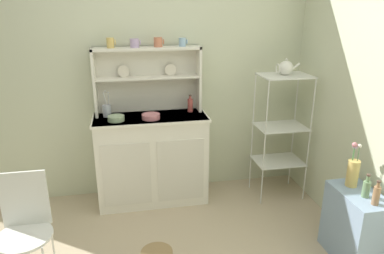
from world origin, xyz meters
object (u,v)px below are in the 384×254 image
object	(u,v)px
bowl_mixing_large	(116,118)
utensil_jar	(107,110)
side_shelf_blue	(355,226)
hutch_shelf_unit	(147,74)
porcelain_teapot	(286,68)
oil_bottle	(366,188)
hutch_cabinet	(152,158)
vinegar_bottle	(376,195)
bakers_rack	(281,122)
jam_bottle	(190,105)
flower_vase	(353,171)
wire_chair	(25,223)
cup_gold_0	(111,43)

from	to	relation	value
bowl_mixing_large	utensil_jar	distance (m)	0.18
side_shelf_blue	bowl_mixing_large	xyz separation A→B (m)	(-1.74, 1.11, 0.62)
hutch_shelf_unit	porcelain_teapot	distance (m)	1.29
bowl_mixing_large	oil_bottle	xyz separation A→B (m)	(1.74, -1.16, -0.26)
hutch_cabinet	vinegar_bottle	bearing A→B (deg)	-43.21
hutch_shelf_unit	bakers_rack	size ratio (longest dim) A/B	0.80
bowl_mixing_large	jam_bottle	world-z (taller)	jam_bottle
hutch_shelf_unit	vinegar_bottle	xyz separation A→B (m)	(1.42, -1.50, -0.60)
side_shelf_blue	utensil_jar	bearing A→B (deg)	145.27
side_shelf_blue	utensil_jar	distance (m)	2.31
flower_vase	oil_bottle	bearing A→B (deg)	-89.89
utensil_jar	porcelain_teapot	distance (m)	1.71
utensil_jar	wire_chair	bearing A→B (deg)	-115.38
bakers_rack	vinegar_bottle	world-z (taller)	bakers_rack
wire_chair	flower_vase	xyz separation A→B (m)	(2.35, -0.03, 0.17)
hutch_cabinet	flower_vase	distance (m)	1.79
hutch_shelf_unit	cup_gold_0	world-z (taller)	cup_gold_0
cup_gold_0	jam_bottle	bearing A→B (deg)	-2.88
wire_chair	vinegar_bottle	world-z (taller)	wire_chair
oil_bottle	side_shelf_blue	bearing A→B (deg)	90.00
cup_gold_0	oil_bottle	distance (m)	2.39
vinegar_bottle	porcelain_teapot	bearing A→B (deg)	97.75
utensil_jar	vinegar_bottle	distance (m)	2.32
bowl_mixing_large	side_shelf_blue	bearing A→B (deg)	-32.60
utensil_jar	hutch_shelf_unit	bearing A→B (deg)	12.16
vinegar_bottle	hutch_shelf_unit	bearing A→B (deg)	133.50
hutch_shelf_unit	vinegar_bottle	size ratio (longest dim) A/B	5.53
porcelain_teapot	oil_bottle	distance (m)	1.30
wire_chair	utensil_jar	distance (m)	1.30
utensil_jar	flower_vase	size ratio (longest dim) A/B	0.73
bakers_rack	bowl_mixing_large	world-z (taller)	bakers_rack
porcelain_teapot	oil_bottle	bearing A→B (deg)	-81.52
bakers_rack	flower_vase	bearing A→B (deg)	-80.12
hutch_cabinet	side_shelf_blue	size ratio (longest dim) A/B	1.89
oil_bottle	vinegar_bottle	size ratio (longest dim) A/B	0.98
hutch_shelf_unit	flower_vase	bearing A→B (deg)	-40.74
jam_bottle	vinegar_bottle	size ratio (longest dim) A/B	0.92
hutch_shelf_unit	side_shelf_blue	distance (m)	2.18
bakers_rack	wire_chair	bearing A→B (deg)	-157.53
bakers_rack	side_shelf_blue	bearing A→B (deg)	-81.22
hutch_cabinet	vinegar_bottle	size ratio (longest dim) A/B	5.92
side_shelf_blue	utensil_jar	size ratio (longest dim) A/B	2.23
wire_chair	oil_bottle	size ratio (longest dim) A/B	4.79
side_shelf_blue	vinegar_bottle	world-z (taller)	vinegar_bottle
utensil_jar	porcelain_teapot	world-z (taller)	porcelain_teapot
hutch_shelf_unit	vinegar_bottle	distance (m)	2.15
jam_bottle	porcelain_teapot	bearing A→B (deg)	-14.03
bakers_rack	hutch_cabinet	bearing A→B (deg)	174.14
hutch_shelf_unit	side_shelf_blue	xyz separation A→B (m)	(1.42, -1.35, -0.96)
bakers_rack	porcelain_teapot	world-z (taller)	porcelain_teapot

